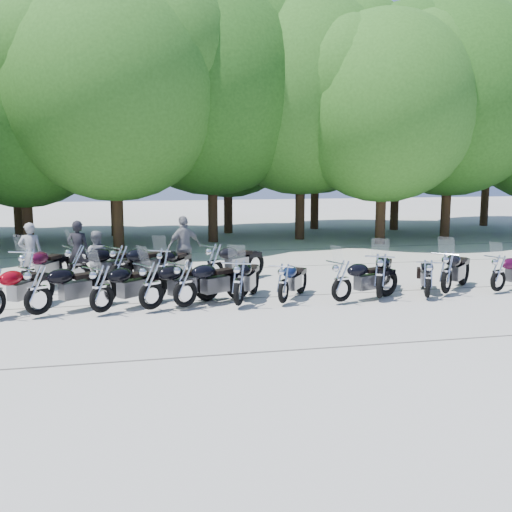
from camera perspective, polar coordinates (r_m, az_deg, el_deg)
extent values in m
plane|color=#9B978C|center=(14.18, 1.29, -5.30)|extent=(90.00, 90.00, 0.00)
cylinder|color=#3A2614|center=(26.59, -20.97, 4.29)|extent=(0.44, 0.44, 3.31)
sphere|color=#286319|center=(26.59, -21.41, 12.18)|extent=(7.31, 7.31, 7.31)
cylinder|color=#3A2614|center=(24.66, -13.06, 5.07)|extent=(0.44, 0.44, 3.93)
sphere|color=#357721|center=(24.79, -13.42, 15.18)|extent=(8.70, 8.70, 8.70)
cylinder|color=#3A2614|center=(26.77, -4.15, 5.75)|extent=(0.44, 0.44, 4.13)
sphere|color=#286319|center=(26.92, -4.26, 15.52)|extent=(9.13, 9.13, 9.13)
cylinder|color=#3A2614|center=(27.75, 4.22, 5.81)|extent=(0.44, 0.44, 4.09)
sphere|color=#357721|center=(27.89, 4.33, 15.15)|extent=(9.04, 9.04, 9.04)
cylinder|color=#3A2614|center=(26.53, 11.81, 5.01)|extent=(0.44, 0.44, 3.62)
sphere|color=#357721|center=(26.59, 12.09, 13.66)|extent=(8.00, 8.00, 8.00)
cylinder|color=#3A2614|center=(29.04, 17.67, 5.44)|extent=(0.44, 0.44, 3.98)
sphere|color=#286319|center=(29.15, 18.08, 14.12)|extent=(8.79, 8.79, 8.79)
cylinder|color=#3A2614|center=(30.81, -21.75, 4.97)|extent=(0.44, 0.44, 3.52)
sphere|color=#357721|center=(30.85, -22.17, 12.22)|extent=(7.78, 7.78, 7.78)
cylinder|color=#3A2614|center=(29.86, -13.29, 5.16)|extent=(0.44, 0.44, 3.42)
sphere|color=#286319|center=(29.88, -13.55, 12.43)|extent=(7.56, 7.56, 7.56)
cylinder|color=#3A2614|center=(30.31, -2.67, 5.57)|extent=(0.44, 0.44, 3.56)
sphere|color=#286319|center=(30.35, -2.73, 13.03)|extent=(7.88, 7.88, 7.88)
cylinder|color=#3A2614|center=(32.44, 5.62, 5.91)|extent=(0.44, 0.44, 3.76)
sphere|color=#286319|center=(32.51, 5.73, 13.26)|extent=(8.31, 8.31, 8.31)
cylinder|color=#3A2614|center=(32.62, 13.09, 5.63)|extent=(0.44, 0.44, 3.63)
sphere|color=#357721|center=(32.67, 13.33, 12.69)|extent=(8.02, 8.02, 8.02)
cylinder|color=#3A2614|center=(36.32, 21.02, 6.16)|extent=(0.44, 0.44, 4.37)
sphere|color=#286319|center=(36.48, 21.45, 13.77)|extent=(9.67, 9.67, 9.67)
imported|color=gray|center=(18.47, -20.68, 0.25)|extent=(0.70, 0.50, 1.79)
imported|color=gray|center=(17.57, -15.01, -0.23)|extent=(0.83, 0.67, 1.59)
imported|color=gray|center=(18.45, -6.84, 0.90)|extent=(1.20, 0.85, 1.89)
imported|color=black|center=(18.42, -16.57, 0.47)|extent=(0.74, 0.57, 1.81)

